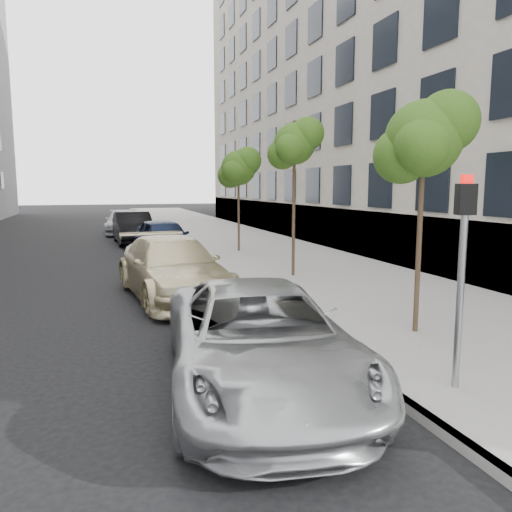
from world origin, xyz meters
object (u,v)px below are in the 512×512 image
suv (173,268)px  sedan_rear (123,222)px  sedan_black (133,228)px  tree_mid (295,144)px  minivan (259,339)px  sedan_blue (163,238)px  tree_near (425,139)px  signal_pole (462,256)px  tree_far (239,168)px

suv → sedan_rear: (-0.41, 19.08, -0.07)m
suv → sedan_rear: bearing=84.8°
suv → sedan_black: bearing=84.2°
tree_mid → sedan_black: (-4.22, 11.93, -3.43)m
sedan_rear → sedan_black: bearing=-83.6°
minivan → suv: suv is taller
sedan_blue → sedan_rear: sedan_blue is taller
sedan_black → tree_near: bearing=-80.1°
signal_pole → sedan_black: (-3.07, 20.98, -1.19)m
sedan_black → tree_mid: bearing=-73.5°
suv → sedan_blue: size_ratio=1.17×
tree_far → minivan: (-3.73, -14.47, -2.99)m
tree_near → sedan_blue: 13.73m
tree_near → sedan_blue: (-3.33, 12.97, -3.03)m
suv → tree_far: bearing=56.7°
minivan → sedan_blue: (0.40, 14.45, 0.05)m
signal_pole → tree_near: bearing=77.3°
signal_pole → minivan: size_ratio=0.54×
sedan_black → sedan_blue: bearing=-83.7°
tree_far → sedan_black: size_ratio=0.91×
signal_pole → sedan_rear: (-3.33, 26.61, -1.27)m
signal_pole → sedan_blue: 15.71m
sedan_black → sedan_rear: (-0.26, 5.64, -0.08)m
tree_mid → sedan_rear: (-4.47, 17.57, -3.51)m
tree_near → signal_pole: 3.34m
sedan_rear → signal_pole: bearing=-79.1°
tree_near → tree_far: size_ratio=1.01×
tree_far → sedan_blue: size_ratio=0.95×
signal_pole → sedan_blue: signal_pole is taller
tree_mid → minivan: size_ratio=0.90×
minivan → sedan_blue: sedan_blue is taller
tree_mid → sedan_blue: size_ratio=1.04×
sedan_blue → sedan_black: (-0.89, 5.46, 0.01)m
tree_far → tree_mid: bearing=-90.0°
tree_far → sedan_rear: bearing=112.0°
tree_near → tree_mid: size_ratio=0.93×
minivan → sedan_black: bearing=98.9°
signal_pole → sedan_rear: 26.85m
tree_mid → sedan_black: bearing=109.5°
tree_far → tree_near: bearing=-90.0°
tree_mid → sedan_black: size_ratio=0.99×
sedan_blue → tree_mid: bearing=-69.4°
signal_pole → sedan_blue: (-2.18, 15.52, -1.20)m
tree_near → suv: (-4.06, 4.99, -3.03)m
sedan_blue → tree_far: bearing=-6.1°
tree_near → sedan_rear: size_ratio=0.90×
tree_mid → suv: bearing=-159.6°
suv → sedan_black: (-0.16, 13.44, 0.01)m
sedan_blue → sedan_rear: 11.16m
tree_mid → sedan_blue: 8.05m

